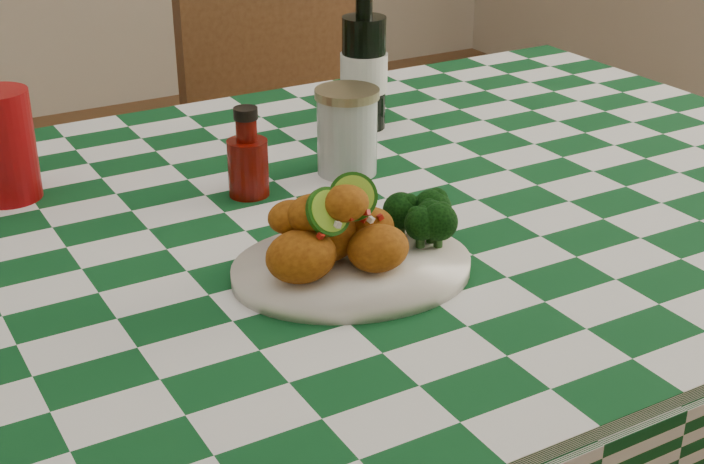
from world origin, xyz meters
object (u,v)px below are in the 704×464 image
fried_chicken_pile (341,226)px  beer_bottle (364,51)px  plate (352,269)px  red_tumbler (2,146)px  wooden_chair_right (318,184)px  ketchup_bottle (247,152)px  dining_table (322,460)px  mason_jar (347,131)px

fried_chicken_pile → beer_bottle: size_ratio=0.60×
plate → red_tumbler: (-0.28, 0.42, 0.06)m
plate → wooden_chair_right: 1.06m
fried_chicken_pile → beer_bottle: beer_bottle is taller
red_tumbler → ketchup_bottle: size_ratio=1.21×
fried_chicken_pile → beer_bottle: 0.52m
dining_table → fried_chicken_pile: size_ratio=11.18×
dining_table → mason_jar: (0.10, 0.11, 0.45)m
plate → fried_chicken_pile: fried_chicken_pile is taller
fried_chicken_pile → mason_jar: (0.17, 0.28, -0.00)m
mason_jar → dining_table: bearing=-134.1°
dining_table → plate: size_ratio=6.07×
plate → beer_bottle: size_ratio=1.11×
ketchup_bottle → fried_chicken_pile: bearing=-92.4°
dining_table → fried_chicken_pile: bearing=-109.9°
ketchup_bottle → beer_bottle: beer_bottle is taller
fried_chicken_pile → wooden_chair_right: size_ratio=0.15×
plate → ketchup_bottle: (-0.00, 0.27, 0.05)m
wooden_chair_right → beer_bottle: bearing=-112.1°
fried_chicken_pile → red_tumbler: red_tumbler is taller
red_tumbler → ketchup_bottle: (0.28, -0.15, -0.01)m
dining_table → beer_bottle: (0.22, 0.26, 0.52)m
beer_bottle → wooden_chair_right: (0.17, 0.48, -0.43)m
mason_jar → red_tumbler: bearing=161.5°
fried_chicken_pile → beer_bottle: (0.29, 0.43, 0.06)m
red_tumbler → wooden_chair_right: (0.72, 0.49, -0.38)m
dining_table → mason_jar: 0.48m
wooden_chair_right → mason_jar: bearing=-117.1°
mason_jar → ketchup_bottle: bearing=-178.2°
mason_jar → fried_chicken_pile: bearing=-120.9°
fried_chicken_pile → red_tumbler: 0.50m
plate → beer_bottle: bearing=58.0°
fried_chicken_pile → wooden_chair_right: (0.45, 0.91, -0.37)m
mason_jar → wooden_chair_right: 0.79m
wooden_chair_right → plate: bearing=-118.4°
dining_table → red_tumbler: (-0.33, 0.25, 0.47)m
fried_chicken_pile → red_tumbler: size_ratio=1.00×
dining_table → wooden_chair_right: (0.39, 0.74, 0.09)m
dining_table → mason_jar: bearing=45.9°
ketchup_bottle → beer_bottle: (0.27, 0.16, 0.06)m
beer_bottle → plate: bearing=-122.0°
fried_chicken_pile → wooden_chair_right: wooden_chair_right is taller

